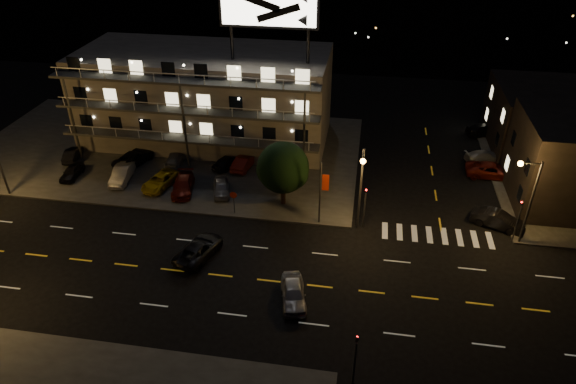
# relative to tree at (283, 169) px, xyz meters

# --- Properties ---
(ground) EXTENTS (140.00, 140.00, 0.00)m
(ground) POSITION_rel_tree_xyz_m (-1.20, -10.98, -3.94)
(ground) COLOR black
(ground) RESTS_ON ground
(curb_nw) EXTENTS (44.00, 24.00, 0.15)m
(curb_nw) POSITION_rel_tree_xyz_m (-15.20, 9.02, -3.86)
(curb_nw) COLOR #323330
(curb_nw) RESTS_ON ground
(curb_ne) EXTENTS (16.00, 24.00, 0.15)m
(curb_ne) POSITION_rel_tree_xyz_m (28.80, 9.02, -3.86)
(curb_ne) COLOR #323330
(curb_ne) RESTS_ON ground
(motel) EXTENTS (28.00, 13.80, 18.10)m
(motel) POSITION_rel_tree_xyz_m (-11.14, 12.90, 1.41)
(motel) COLOR gray
(motel) RESTS_ON ground
(side_bldg_back) EXTENTS (14.06, 12.00, 7.00)m
(side_bldg_back) POSITION_rel_tree_xyz_m (28.79, 17.02, -0.44)
(side_bldg_back) COLOR black
(side_bldg_back) RESTS_ON ground
(streetlight_nc) EXTENTS (0.44, 1.92, 8.00)m
(streetlight_nc) POSITION_rel_tree_xyz_m (7.30, -3.05, 1.02)
(streetlight_nc) COLOR #2D2D30
(streetlight_nc) RESTS_ON ground
(streetlight_ne) EXTENTS (1.92, 0.44, 8.00)m
(streetlight_ne) POSITION_rel_tree_xyz_m (20.94, -2.68, 1.02)
(streetlight_ne) COLOR #2D2D30
(streetlight_ne) RESTS_ON ground
(signal_nw) EXTENTS (0.20, 0.27, 4.60)m
(signal_nw) POSITION_rel_tree_xyz_m (7.80, -2.48, -1.37)
(signal_nw) COLOR #2D2D30
(signal_nw) RESTS_ON ground
(signal_sw) EXTENTS (0.20, 0.27, 4.60)m
(signal_sw) POSITION_rel_tree_xyz_m (7.80, -19.48, -1.37)
(signal_sw) COLOR #2D2D30
(signal_sw) RESTS_ON ground
(signal_ne) EXTENTS (0.27, 0.20, 4.60)m
(signal_ne) POSITION_rel_tree_xyz_m (20.80, -2.48, -1.37)
(signal_ne) COLOR #2D2D30
(signal_ne) RESTS_ON ground
(banner_north) EXTENTS (0.83, 0.16, 6.40)m
(banner_north) POSITION_rel_tree_xyz_m (3.89, -2.58, -0.51)
(banner_north) COLOR #2D2D30
(banner_north) RESTS_ON ground
(stop_sign) EXTENTS (0.91, 0.11, 2.61)m
(stop_sign) POSITION_rel_tree_xyz_m (-4.20, -2.41, -2.23)
(stop_sign) COLOR #2D2D30
(stop_sign) RESTS_ON ground
(tree) EXTENTS (5.06, 4.88, 6.38)m
(tree) POSITION_rel_tree_xyz_m (0.00, 0.00, 0.00)
(tree) COLOR black
(tree) RESTS_ON curb_nw
(lot_car_0) EXTENTS (1.61, 3.67, 1.23)m
(lot_car_0) POSITION_rel_tree_xyz_m (-22.62, 1.39, -3.17)
(lot_car_0) COLOR black
(lot_car_0) RESTS_ON curb_nw
(lot_car_1) EXTENTS (2.07, 4.62, 1.47)m
(lot_car_1) POSITION_rel_tree_xyz_m (-17.14, 1.56, -3.05)
(lot_car_1) COLOR gray
(lot_car_1) RESTS_ON curb_nw
(lot_car_2) EXTENTS (3.13, 4.95, 1.27)m
(lot_car_2) POSITION_rel_tree_xyz_m (-12.80, 1.04, -3.15)
(lot_car_2) COLOR gold
(lot_car_2) RESTS_ON curb_nw
(lot_car_3) EXTENTS (2.75, 4.97, 1.36)m
(lot_car_3) POSITION_rel_tree_xyz_m (-10.21, 0.58, -3.11)
(lot_car_3) COLOR #61160D
(lot_car_3) RESTS_ON curb_nw
(lot_car_4) EXTENTS (2.56, 4.09, 1.30)m
(lot_car_4) POSITION_rel_tree_xyz_m (-6.35, 0.84, -3.14)
(lot_car_4) COLOR gray
(lot_car_4) RESTS_ON curb_nw
(lot_car_5) EXTENTS (2.04, 3.92, 1.23)m
(lot_car_5) POSITION_rel_tree_xyz_m (-24.55, 5.06, -3.17)
(lot_car_5) COLOR black
(lot_car_5) RESTS_ON curb_nw
(lot_car_6) EXTENTS (3.71, 5.49, 1.40)m
(lot_car_6) POSITION_rel_tree_xyz_m (-17.44, 5.25, -3.09)
(lot_car_6) COLOR black
(lot_car_6) RESTS_ON curb_nw
(lot_car_7) EXTENTS (2.20, 4.38, 1.22)m
(lot_car_7) POSITION_rel_tree_xyz_m (-12.95, 5.70, -3.18)
(lot_car_7) COLOR gray
(lot_car_7) RESTS_ON curb_nw
(lot_car_8) EXTENTS (3.03, 4.22, 1.34)m
(lot_car_8) POSITION_rel_tree_xyz_m (-7.11, 6.06, -3.12)
(lot_car_8) COLOR black
(lot_car_8) RESTS_ON curb_nw
(lot_car_9) EXTENTS (2.27, 4.48, 1.41)m
(lot_car_9) POSITION_rel_tree_xyz_m (-5.26, 6.18, -3.08)
(lot_car_9) COLOR #61160D
(lot_car_9) RESTS_ON curb_nw
(side_car_0) EXTENTS (4.89, 3.25, 1.52)m
(side_car_0) POSITION_rel_tree_xyz_m (19.79, -0.57, -3.18)
(side_car_0) COLOR black
(side_car_0) RESTS_ON ground
(side_car_1) EXTENTS (5.48, 2.68, 1.50)m
(side_car_1) POSITION_rel_tree_xyz_m (20.85, 8.78, -3.19)
(side_car_1) COLOR #61160D
(side_car_1) RESTS_ON ground
(side_car_2) EXTENTS (4.55, 2.95, 1.23)m
(side_car_2) POSITION_rel_tree_xyz_m (20.56, 12.12, -3.32)
(side_car_2) COLOR gray
(side_car_2) RESTS_ON ground
(side_car_3) EXTENTS (4.86, 3.00, 1.55)m
(side_car_3) POSITION_rel_tree_xyz_m (21.78, 19.04, -3.17)
(side_car_3) COLOR black
(side_car_3) RESTS_ON ground
(road_car_east) EXTENTS (2.69, 4.64, 1.49)m
(road_car_east) POSITION_rel_tree_xyz_m (2.98, -12.81, -3.19)
(road_car_east) COLOR gray
(road_car_east) RESTS_ON ground
(road_car_west) EXTENTS (3.69, 5.55, 1.42)m
(road_car_west) POSITION_rel_tree_xyz_m (-5.59, -8.88, -3.23)
(road_car_west) COLOR black
(road_car_west) RESTS_ON ground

